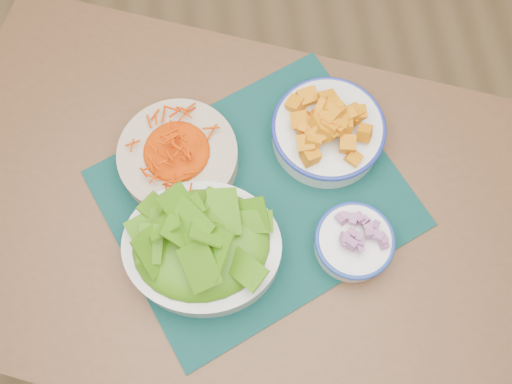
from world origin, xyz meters
TOP-DOWN VIEW (x-y plane):
  - ground at (0.00, 0.00)m, footprint 4.00×4.00m
  - table at (-0.25, 0.23)m, footprint 1.26×1.06m
  - placemat at (-0.19, 0.25)m, footprint 0.62×0.57m
  - carrot_bowl at (-0.32, 0.33)m, footprint 0.25×0.25m
  - squash_bowl at (-0.05, 0.35)m, footprint 0.25×0.25m
  - lettuce_bowl at (-0.29, 0.16)m, footprint 0.30×0.27m
  - onion_bowl at (-0.04, 0.14)m, footprint 0.14×0.14m

SIDE VIEW (x-z plane):
  - ground at x=0.00m, z-range 0.00..0.00m
  - table at x=-0.25m, z-range 0.26..1.01m
  - placemat at x=-0.19m, z-range 0.75..0.75m
  - onion_bowl at x=-0.04m, z-range 0.75..0.82m
  - carrot_bowl at x=-0.32m, z-range 0.75..0.83m
  - squash_bowl at x=-0.05m, z-range 0.75..0.85m
  - lettuce_bowl at x=-0.29m, z-range 0.75..0.87m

